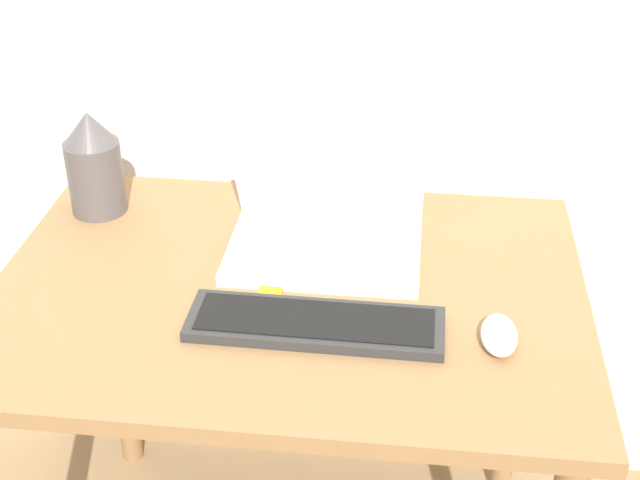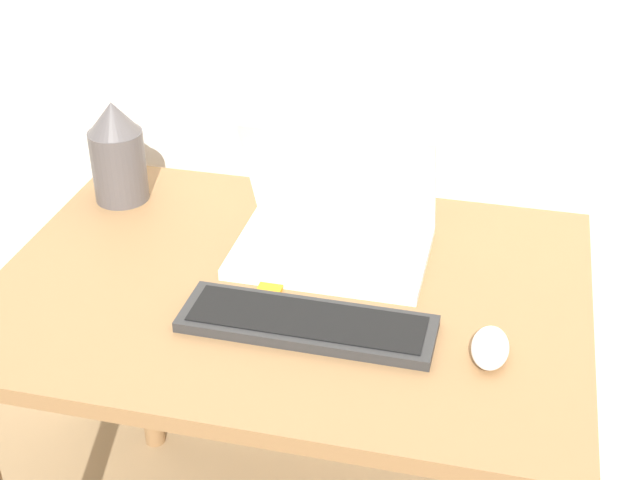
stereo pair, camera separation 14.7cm
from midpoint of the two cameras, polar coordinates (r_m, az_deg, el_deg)
desk at (r=1.60m, az=0.75°, el=-6.07°), size 1.02×0.73×0.76m
laptop at (r=1.61m, az=3.53°, el=0.88°), size 0.35×0.25×0.24m
keyboard at (r=1.43m, az=2.13°, el=-5.45°), size 0.41×0.13×0.02m
mouse at (r=1.41m, az=13.82°, el=-6.81°), size 0.06×0.10×0.03m
vase at (r=1.79m, az=-10.58°, el=5.47°), size 0.11×0.11×0.21m
mp3_player at (r=1.52m, az=-0.46°, el=-3.26°), size 0.04×0.06×0.01m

